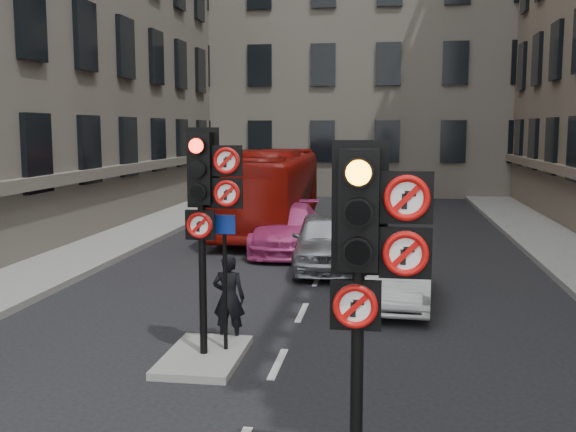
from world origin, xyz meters
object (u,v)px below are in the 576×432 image
(signal_near, at_px, (368,250))
(info_sign, at_px, (225,263))
(signal_far, at_px, (207,192))
(car_pink, at_px, (287,228))
(motorcycle, at_px, (368,286))
(car_white, at_px, (398,273))
(bus_red, at_px, (271,190))
(motorcyclist, at_px, (229,298))
(car_silver, at_px, (326,241))

(signal_near, distance_m, info_sign, 4.97)
(signal_far, distance_m, car_pink, 9.98)
(signal_far, height_order, motorcycle, signal_far)
(car_white, xyz_separation_m, car_pink, (-3.21, 5.67, 0.04))
(car_pink, bearing_deg, car_white, -63.18)
(bus_red, distance_m, motorcycle, 11.46)
(car_white, xyz_separation_m, motorcyclist, (-2.94, -3.10, 0.13))
(car_pink, height_order, motorcycle, car_pink)
(motorcycle, relative_size, info_sign, 0.86)
(car_silver, xyz_separation_m, bus_red, (-2.59, 6.49, 0.72))
(car_silver, xyz_separation_m, motorcyclist, (-1.11, -6.40, 0.04))
(signal_near, bearing_deg, motorcyclist, 116.61)
(car_pink, bearing_deg, motorcyclist, -90.92)
(signal_far, relative_size, motorcyclist, 2.31)
(bus_red, distance_m, info_sign, 13.77)
(signal_far, relative_size, car_pink, 0.75)
(car_silver, xyz_separation_m, car_pink, (-1.39, 2.36, -0.04))
(signal_near, distance_m, bus_red, 18.38)
(bus_red, height_order, info_sign, bus_red)
(car_pink, bearing_deg, info_sign, -90.33)
(car_pink, xyz_separation_m, bus_red, (-1.20, 4.13, 0.77))
(bus_red, xyz_separation_m, motorcycle, (3.80, -10.78, -0.89))
(signal_near, height_order, car_silver, signal_near)
(signal_near, height_order, car_white, signal_near)
(car_white, bearing_deg, signal_far, -123.11)
(info_sign, bearing_deg, motorcyclist, 99.33)
(car_white, distance_m, motorcycle, 1.16)
(signal_near, relative_size, signal_far, 1.00)
(signal_near, relative_size, motorcycle, 1.89)
(motorcyclist, bearing_deg, car_white, -134.32)
(car_silver, bearing_deg, signal_far, -104.73)
(signal_far, bearing_deg, car_pink, 91.09)
(car_white, bearing_deg, motorcyclist, -130.16)
(signal_near, xyz_separation_m, car_silver, (-1.40, 11.41, -1.85))
(info_sign, bearing_deg, signal_near, -60.26)
(signal_far, bearing_deg, car_white, 53.62)
(car_white, relative_size, bus_red, 0.38)
(signal_near, xyz_separation_m, motorcyclist, (-2.51, 5.01, -1.81))
(car_silver, distance_m, car_white, 3.78)
(car_silver, distance_m, motorcycle, 4.45)
(car_pink, distance_m, info_sign, 9.59)
(car_pink, bearing_deg, signal_far, -91.64)
(car_pink, xyz_separation_m, motorcyclist, (0.28, -8.77, 0.08))
(motorcycle, bearing_deg, info_sign, -118.52)
(bus_red, height_order, motorcyclist, bus_red)
(motorcyclist, xyz_separation_m, info_sign, (0.12, -0.78, 0.77))
(signal_far, distance_m, car_white, 5.50)
(signal_far, bearing_deg, motorcyclist, 84.83)
(bus_red, distance_m, motorcyclist, 13.00)
(car_white, height_order, info_sign, info_sign)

